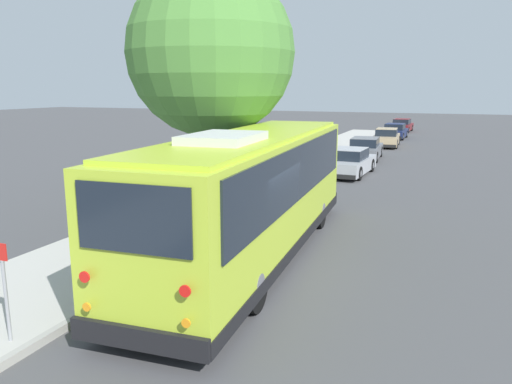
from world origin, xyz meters
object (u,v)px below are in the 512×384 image
Objects in this scene: street_tree at (212,41)px; sign_post_near at (5,291)px; sign_post_far at (86,269)px; parked_sedan_tan at (386,138)px; parked_sedan_maroon at (402,126)px; parked_sedan_navy at (395,132)px; parked_sedan_gray at (365,149)px; shuttle_bus at (253,189)px; parked_sedan_silver at (349,163)px; fire_hydrant at (275,180)px.

street_tree is 10.24m from sign_post_near.
sign_post_far is (-7.26, -0.84, -4.87)m from street_tree.
parked_sedan_tan reaches higher than parked_sedan_maroon.
parked_sedan_tan is 6.10m from parked_sedan_navy.
sign_post_near is (-24.58, 1.39, 0.40)m from parked_sedan_gray.
sign_post_far reaches higher than parked_sedan_navy.
parked_sedan_navy is (6.10, 0.12, -0.03)m from parked_sedan_tan.
parked_sedan_tan is at bearing -2.94° from shuttle_bus.
shuttle_bus is 2.34× the size of parked_sedan_tan.
parked_sedan_silver is (13.00, 0.26, -1.14)m from shuttle_bus.
sign_post_near is (-5.73, 1.93, -0.75)m from shuttle_bus.
shuttle_bus is 39.65m from parked_sedan_maroon.
sign_post_near is 1.38× the size of sign_post_far.
parked_sedan_silver is 0.53× the size of street_tree.
sign_post_far is at bearing -179.84° from parked_sedan_maroon.
sign_post_near is at bearing -179.77° from parked_sedan_maroon.
shuttle_bus reaches higher than sign_post_far.
street_tree is at bearing 170.56° from fire_hydrant.
parked_sedan_navy is at bearing -2.47° from parked_sedan_tan.
parked_sedan_tan is at bearing 2.65° from parked_sedan_silver.
fire_hydrant is (-32.22, 1.51, -0.03)m from parked_sedan_maroon.
street_tree reaches higher than shuttle_bus.
parked_sedan_maroon is at bearing 2.82° from parked_sedan_navy.
parked_sedan_gray is 11.55m from fire_hydrant.
parked_sedan_maroon is 2.75× the size of sign_post_near.
parked_sedan_silver is 5.58× the size of fire_hydrant.
parked_sedan_tan is at bearing -6.23° from street_tree.
sign_post_near is at bearing 177.51° from parked_sedan_silver.
parked_sedan_gray is 0.98× the size of parked_sedan_tan.
parked_sedan_maroon is 43.54m from sign_post_far.
parked_sedan_navy is at bearing -176.54° from parked_sedan_maroon.
parked_sedan_gray is (18.86, 0.53, -1.15)m from shuttle_bus.
parked_sedan_maroon is at bearing -2.27° from parked_sedan_tan.
shuttle_bus is 13.68× the size of fire_hydrant.
parked_sedan_gray is at bearing 5.32° from parked_sedan_silver.
shuttle_bus is at bearing -177.23° from parked_sedan_maroon.
shuttle_bus is 32.41m from parked_sedan_navy.
parked_sedan_gray is at bearing 174.31° from parked_sedan_tan.
parked_sedan_tan is at bearing -177.54° from parked_sedan_navy.
sign_post_far reaches higher than parked_sedan_tan.
parked_sedan_gray is 5.74× the size of fire_hydrant.
fire_hydrant is (11.29, 0.17, -0.19)m from sign_post_far.
street_tree is at bearing 170.14° from parked_sedan_tan.
parked_sedan_gray is 1.12× the size of parked_sedan_navy.
sign_post_far is (-36.27, 1.54, 0.16)m from parked_sedan_navy.
parked_sedan_silver is 3.79× the size of sign_post_far.
shuttle_bus reaches higher than parked_sedan_silver.
parked_sedan_navy is (32.39, 0.39, -1.16)m from shuttle_bus.
sign_post_far is 1.47× the size of fire_hydrant.
parked_sedan_silver is at bearing -14.61° from street_tree.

